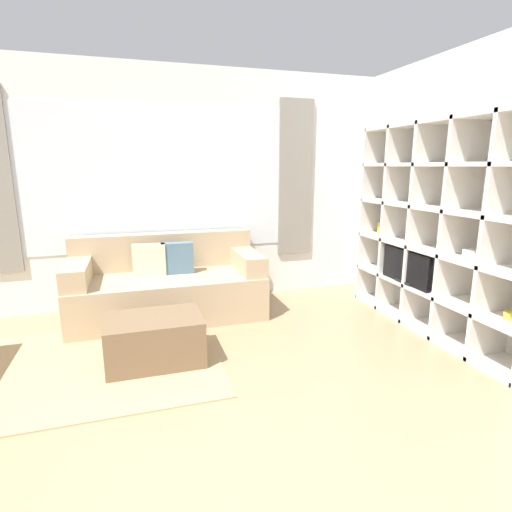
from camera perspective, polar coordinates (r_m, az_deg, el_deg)
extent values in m
cube|color=white|center=(4.77, -13.77, 9.30)|extent=(6.66, 0.07, 2.70)
cube|color=white|center=(4.72, -13.81, 10.49)|extent=(3.00, 0.01, 1.60)
cube|color=gray|center=(5.09, 5.66, 10.92)|extent=(0.44, 0.03, 1.90)
cube|color=white|center=(4.31, 28.40, 7.82)|extent=(0.07, 4.58, 2.70)
cube|color=tan|center=(3.70, -25.62, -14.24)|extent=(2.46, 1.63, 0.01)
cube|color=silver|center=(4.35, 26.98, 3.52)|extent=(0.02, 2.19, 2.03)
cube|color=silver|center=(3.76, 31.56, 1.76)|extent=(0.43, 0.04, 2.03)
cube|color=silver|center=(4.05, 26.98, 2.94)|extent=(0.43, 0.04, 2.03)
cube|color=silver|center=(4.37, 23.03, 3.93)|extent=(0.43, 0.04, 2.03)
cube|color=silver|center=(4.71, 19.64, 4.77)|extent=(0.43, 0.04, 2.03)
cube|color=silver|center=(5.07, 16.70, 5.49)|extent=(0.43, 0.04, 2.03)
cube|color=silver|center=(4.46, 23.73, -9.24)|extent=(0.43, 2.19, 0.04)
cube|color=silver|center=(4.34, 24.18, -4.48)|extent=(0.43, 2.19, 0.04)
cube|color=silver|center=(4.24, 24.68, 0.76)|extent=(0.43, 2.19, 0.04)
cube|color=silver|center=(4.19, 25.19, 6.19)|extent=(0.43, 2.19, 0.04)
cube|color=silver|center=(4.17, 25.73, 11.72)|extent=(0.43, 2.19, 0.04)
cube|color=silver|center=(4.19, 26.26, 16.99)|extent=(0.43, 2.19, 0.04)
cube|color=black|center=(4.36, 20.58, -1.50)|extent=(0.04, 0.70, 0.34)
cube|color=black|center=(4.41, 20.63, -3.46)|extent=(0.10, 0.24, 0.03)
cube|color=white|center=(3.92, 28.57, 0.26)|extent=(0.12, 0.12, 0.07)
cylinder|color=gold|center=(3.75, 32.46, -7.19)|extent=(0.08, 0.08, 0.06)
cube|color=gold|center=(4.90, 17.72, 3.79)|extent=(0.09, 0.09, 0.13)
cylinder|color=#232328|center=(4.48, 21.85, 12.78)|extent=(0.06, 0.06, 0.08)
cube|color=tan|center=(4.44, -12.39, -5.64)|extent=(2.00, 0.90, 0.46)
cube|color=tan|center=(4.68, -13.02, 0.76)|extent=(2.00, 0.18, 0.41)
cube|color=tan|center=(4.38, -24.18, -2.17)|extent=(0.24, 0.84, 0.21)
cube|color=tan|center=(4.50, -1.34, -0.65)|extent=(0.24, 0.84, 0.21)
cube|color=slate|center=(4.42, -11.18, -0.29)|extent=(0.34, 0.13, 0.34)
cube|color=beige|center=(4.40, -15.01, -0.54)|extent=(0.35, 0.14, 0.34)
cube|color=brown|center=(3.48, -14.21, -11.52)|extent=(0.77, 0.54, 0.40)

